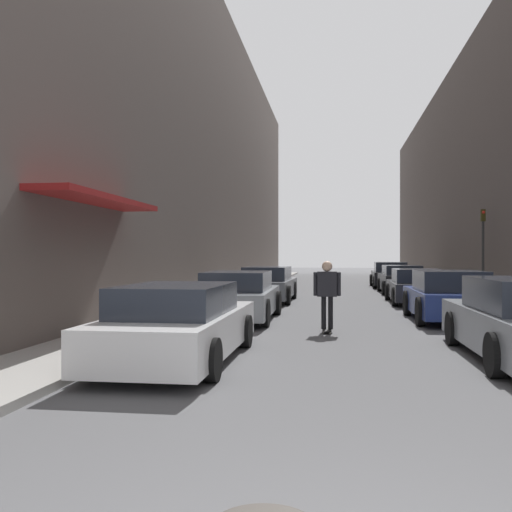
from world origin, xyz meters
The scene contains 14 objects.
ground centered at (0.00, 20.34, 0.00)m, with size 111.88×111.88×0.00m, color #515154.
curb_strip_left centered at (-4.69, 25.43, 0.06)m, with size 1.80×50.86×0.12m.
curb_strip_right centered at (4.69, 25.43, 0.06)m, with size 1.80×50.86×0.12m.
building_row_left centered at (-7.59, 25.42, 7.02)m, with size 4.90×50.86×14.04m.
building_row_right centered at (7.59, 25.42, 5.66)m, with size 4.90×50.86×11.32m.
parked_car_left_0 centered at (-2.77, 6.48, 0.61)m, with size 1.89×4.76×1.26m.
parked_car_left_1 centered at (-2.81, 12.43, 0.63)m, with size 1.96×4.68×1.30m.
parked_car_left_2 centered at (-2.75, 18.61, 0.63)m, with size 1.90×4.80×1.30m.
parked_car_right_1 centered at (2.69, 12.96, 0.65)m, with size 1.97×4.11×1.33m.
parked_car_right_2 centered at (2.63, 18.55, 0.60)m, with size 1.94×4.43×1.24m.
parked_car_right_3 centered at (2.70, 23.94, 0.62)m, with size 1.91×4.29×1.28m.
parked_car_right_4 centered at (2.66, 28.91, 0.66)m, with size 1.96×4.44×1.36m.
skateboarder centered at (-0.44, 10.33, 0.98)m, with size 0.61×0.78×1.60m.
traffic_light centered at (5.21, 19.67, 2.19)m, with size 0.16×0.22×3.33m.
Camera 1 is at (-0.25, -2.55, 1.74)m, focal length 40.00 mm.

